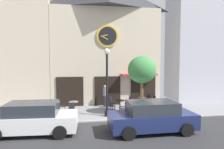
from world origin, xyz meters
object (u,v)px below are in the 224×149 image
(street_tree, at_px, (142,70))
(parked_car_white, at_px, (33,118))
(cafe_table_center, at_px, (120,104))
(cafe_chair_outer, at_px, (111,102))
(cafe_table_near_curb, at_px, (74,105))
(cafe_chair_facing_street, at_px, (153,100))
(parked_car_navy, at_px, (152,117))
(cafe_chair_curbside, at_px, (131,100))
(cafe_chair_near_lamp, at_px, (61,105))
(cafe_chair_mid_row, at_px, (129,102))
(cafe_table_center_left, at_px, (142,101))
(cafe_chair_left_end, at_px, (110,105))
(cafe_chair_facing_wall, at_px, (72,108))
(pedestrian_grey, at_px, (105,96))
(cafe_chair_right_end, at_px, (148,99))
(street_lamp, at_px, (107,82))

(street_tree, xyz_separation_m, parked_car_white, (-6.35, -2.50, -2.20))
(cafe_table_center, xyz_separation_m, cafe_chair_outer, (-0.54, 0.65, 0.01))
(cafe_table_near_curb, xyz_separation_m, cafe_chair_facing_street, (5.96, 0.67, 0.01))
(parked_car_navy, bearing_deg, cafe_chair_curbside, 86.93)
(cafe_chair_near_lamp, bearing_deg, cafe_table_center, -1.76)
(cafe_chair_mid_row, xyz_separation_m, parked_car_white, (-5.92, -4.10, 0.23))
(cafe_chair_facing_street, xyz_separation_m, parked_car_navy, (-2.00, -5.16, 0.23))
(cafe_chair_outer, xyz_separation_m, cafe_chair_facing_street, (3.27, 0.01, 0.00))
(cafe_table_center_left, height_order, cafe_chair_facing_street, cafe_chair_facing_street)
(parked_car_navy, bearing_deg, cafe_chair_outer, 103.83)
(cafe_chair_left_end, relative_size, cafe_chair_facing_wall, 1.00)
(cafe_chair_curbside, distance_m, pedestrian_grey, 2.00)
(cafe_chair_right_end, distance_m, cafe_chair_facing_wall, 6.27)
(cafe_chair_near_lamp, bearing_deg, parked_car_white, -105.07)
(cafe_table_near_curb, bearing_deg, cafe_chair_right_end, 12.47)
(cafe_chair_facing_wall, height_order, cafe_chair_mid_row, same)
(cafe_chair_curbside, xyz_separation_m, cafe_chair_facing_wall, (-4.38, -1.75, 0.00))
(cafe_chair_outer, height_order, parked_car_white, parked_car_white)
(street_tree, distance_m, parked_car_navy, 3.90)
(cafe_chair_near_lamp, bearing_deg, cafe_chair_curbside, 8.68)
(cafe_table_center_left, relative_size, cafe_chair_near_lamp, 0.86)
(street_lamp, bearing_deg, parked_car_white, -147.83)
(cafe_chair_near_lamp, bearing_deg, cafe_chair_left_end, -8.75)
(cafe_chair_outer, distance_m, parked_car_white, 6.43)
(cafe_chair_facing_wall, relative_size, cafe_chair_near_lamp, 1.00)
(pedestrian_grey, bearing_deg, cafe_chair_near_lamp, -157.67)
(cafe_table_near_curb, bearing_deg, cafe_chair_near_lamp, 171.14)
(cafe_chair_curbside, xyz_separation_m, parked_car_white, (-6.17, -4.73, 0.23))
(cafe_table_center_left, distance_m, cafe_chair_right_end, 0.83)
(cafe_table_center_left, xyz_separation_m, cafe_chair_right_end, (0.66, 0.50, 0.03))
(cafe_table_near_curb, height_order, cafe_chair_outer, cafe_chair_outer)
(cafe_chair_right_end, relative_size, cafe_chair_mid_row, 1.00)
(cafe_chair_outer, height_order, cafe_chair_right_end, same)
(cafe_chair_facing_street, bearing_deg, cafe_chair_left_end, -163.31)
(parked_car_navy, bearing_deg, pedestrian_grey, 105.15)
(street_lamp, xyz_separation_m, parked_car_white, (-4.05, -2.55, -1.45))
(cafe_chair_outer, bearing_deg, cafe_chair_mid_row, -16.10)
(cafe_chair_facing_street, bearing_deg, parked_car_navy, -111.17)
(street_tree, bearing_deg, parked_car_white, -158.48)
(cafe_table_center_left, bearing_deg, cafe_chair_outer, -177.20)
(cafe_table_center_left, height_order, parked_car_white, parked_car_white)
(cafe_chair_left_end, distance_m, pedestrian_grey, 1.87)
(cafe_chair_left_end, xyz_separation_m, pedestrian_grey, (-0.12, 1.83, 0.33))
(cafe_chair_outer, bearing_deg, street_lamp, -106.39)
(cafe_chair_facing_street, bearing_deg, cafe_chair_right_end, 107.47)
(cafe_table_center, bearing_deg, cafe_chair_left_end, -153.11)
(cafe_table_center_left, relative_size, cafe_chair_outer, 0.86)
(cafe_chair_outer, height_order, pedestrian_grey, pedestrian_grey)
(cafe_table_near_curb, relative_size, cafe_chair_facing_street, 0.85)
(cafe_table_near_curb, height_order, cafe_chair_near_lamp, cafe_chair_near_lamp)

